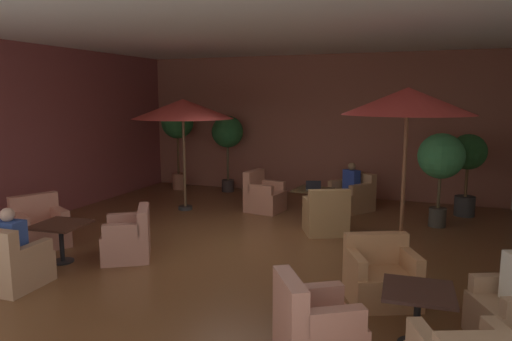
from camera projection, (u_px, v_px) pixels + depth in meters
name	position (u px, v px, depth m)	size (l,w,h in m)	color
ground_plane	(246.00, 246.00, 8.07)	(9.46, 9.40, 0.02)	brown
wall_back_brick	(314.00, 126.00, 12.08)	(9.46, 0.08, 3.59)	#945543
wall_left_accent	(32.00, 134.00, 9.45)	(0.08, 9.40, 3.59)	brown
ceiling_slab	(245.00, 29.00, 7.50)	(9.46, 9.40, 0.06)	white
cafe_table_front_left	(313.00, 196.00, 9.85)	(0.79, 0.79, 0.62)	black
armchair_front_left_north	(326.00, 217.00, 8.71)	(0.99, 0.97, 0.89)	tan
armchair_front_left_east	(352.00, 196.00, 10.53)	(1.09, 1.09, 0.84)	tan
armchair_front_left_south	(264.00, 197.00, 10.44)	(0.84, 0.81, 0.90)	#B7765B
cafe_table_front_right	(61.00, 231.00, 7.18)	(0.80, 0.80, 0.62)	black
armchair_front_right_north	(9.00, 265.00, 6.25)	(0.83, 0.82, 0.88)	tan
armchair_front_right_east	(129.00, 239.00, 7.40)	(1.02, 1.05, 0.81)	tan
armchair_front_right_south	(40.00, 229.00, 7.95)	(0.99, 1.03, 0.88)	tan
cafe_table_mid_center	(418.00, 303.00, 4.74)	(0.74, 0.74, 0.62)	black
armchair_mid_center_north	(315.00, 328.00, 4.54)	(1.02, 1.00, 0.85)	tan
armchair_mid_center_west	(381.00, 278.00, 5.84)	(1.05, 1.00, 0.81)	tan
patio_umbrella_tall_red	(183.00, 109.00, 10.28)	(2.25, 2.25, 2.49)	#2D2D2D
patio_umbrella_center_beige	(408.00, 102.00, 7.07)	(1.99, 1.99, 2.68)	#2D2D2D
potted_tree_left_corner	(441.00, 160.00, 9.04)	(0.88, 0.88, 1.85)	#3E3A32
potted_tree_mid_left	(468.00, 160.00, 9.89)	(0.75, 0.75, 1.76)	#373535
potted_tree_mid_right	(177.00, 127.00, 12.71)	(0.87, 0.87, 2.28)	#A3644A
potted_tree_right_corner	(227.00, 135.00, 12.40)	(0.84, 0.84, 2.04)	#372C2B
patron_blue_shirt	(9.00, 236.00, 6.24)	(0.41, 0.28, 0.67)	#304A94
patron_by_window	(351.00, 179.00, 10.44)	(0.41, 0.37, 0.64)	#2A419C
iced_drink_cup	(310.00, 187.00, 9.75)	(0.08, 0.08, 0.11)	silver
open_laptop	(313.00, 187.00, 9.76)	(0.36, 0.31, 0.20)	#9EA0A5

